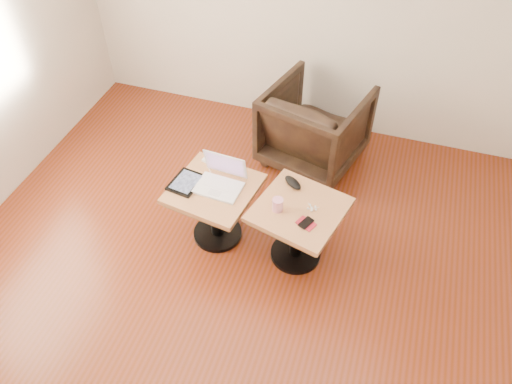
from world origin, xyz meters
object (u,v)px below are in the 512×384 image
(armchair, at_px, (315,126))
(side_table_right, at_px, (298,220))
(side_table_left, at_px, (215,200))
(laptop, at_px, (221,180))
(striped_cup, at_px, (278,205))

(armchair, bearing_deg, side_table_right, 112.63)
(side_table_left, distance_m, laptop, 0.19)
(side_table_right, distance_m, armchair, 1.14)
(side_table_right, relative_size, striped_cup, 7.22)
(side_table_left, height_order, side_table_right, same)
(striped_cup, bearing_deg, side_table_left, 172.15)
(side_table_left, height_order, laptop, laptop)
(striped_cup, bearing_deg, laptop, 166.66)
(side_table_left, relative_size, armchair, 0.82)
(striped_cup, xyz_separation_m, armchair, (-0.00, 1.20, -0.21))
(side_table_left, height_order, armchair, armchair)
(striped_cup, distance_m, armchair, 1.22)
(side_table_left, relative_size, side_table_right, 0.93)
(side_table_right, relative_size, armchair, 0.88)
(side_table_right, relative_size, laptop, 2.08)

